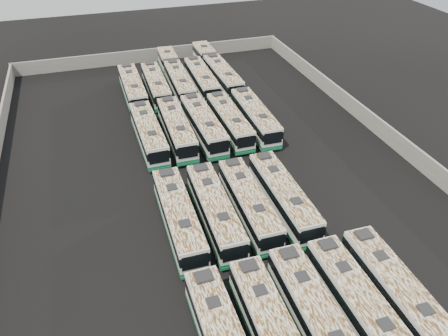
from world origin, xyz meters
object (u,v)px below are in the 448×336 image
at_px(bus_midback_far_left, 149,133).
at_px(bus_back_right, 202,80).
at_px(bus_midfront_left, 215,211).
at_px(bus_midfront_right, 283,196).
at_px(bus_midback_left, 177,128).
at_px(bus_midback_far_right, 255,117).
at_px(bus_back_center, 176,75).
at_px(bus_front_left, 273,333).
at_px(bus_midfront_far_left, 179,217).
at_px(bus_front_right, 360,307).
at_px(bus_front_far_right, 397,294).
at_px(bus_back_far_left, 133,88).
at_px(bus_back_far_right, 216,69).
at_px(bus_midback_right, 230,121).
at_px(bus_midfront_center, 249,203).
at_px(bus_midback_center, 203,125).
at_px(bus_back_left, 156,85).
at_px(bus_front_center, 316,318).

bearing_deg(bus_midback_far_left, bus_back_right, 51.62).
relative_size(bus_midfront_left, bus_back_right, 0.99).
distance_m(bus_midfront_right, bus_midback_left, 17.34).
bearing_deg(bus_midback_far_right, bus_back_center, 112.74).
xyz_separation_m(bus_front_left, bus_midback_far_left, (-3.41, 29.22, 0.04)).
distance_m(bus_front_left, bus_back_right, 43.09).
distance_m(bus_midfront_far_left, bus_midback_far_left, 15.73).
distance_m(bus_front_right, bus_back_right, 42.52).
relative_size(bus_front_far_right, bus_midback_left, 0.98).
bearing_deg(bus_front_left, bus_midback_far_left, 97.35).
bearing_deg(bus_back_far_left, bus_midback_left, -76.04).
distance_m(bus_back_right, bus_back_far_right, 4.68).
distance_m(bus_midfront_left, bus_midback_right, 17.25).
distance_m(bus_front_left, bus_midfront_far_left, 13.91).
relative_size(bus_front_far_right, bus_back_far_right, 0.63).
xyz_separation_m(bus_front_left, bus_midfront_center, (3.32, 13.49, -0.01)).
bearing_deg(bus_midfront_center, bus_back_far_right, 79.05).
distance_m(bus_midfront_left, bus_midfront_center, 3.34).
relative_size(bus_midback_left, bus_back_right, 1.01).
bearing_deg(bus_back_center, bus_midback_right, -77.54).
bearing_deg(bus_back_far_left, bus_midback_center, -63.72).
bearing_deg(bus_midfront_right, bus_back_left, 103.32).
bearing_deg(bus_midback_far_right, bus_back_right, 104.81).
bearing_deg(bus_back_far_right, bus_back_right, -135.25).
relative_size(bus_front_center, bus_midfront_right, 1.00).
height_order(bus_front_far_right, bus_midfront_right, bus_midfront_right).
height_order(bus_back_far_left, bus_back_center, bus_back_far_left).
bearing_deg(bus_front_far_right, bus_back_left, 103.72).
xyz_separation_m(bus_front_left, bus_front_far_right, (10.03, 0.20, 0.02)).
distance_m(bus_midback_right, bus_back_right, 13.29).
xyz_separation_m(bus_midback_center, bus_back_far_left, (-6.70, 13.38, -0.02)).
relative_size(bus_front_right, bus_back_center, 0.66).
relative_size(bus_midfront_far_left, bus_midfront_left, 1.01).
height_order(bus_midfront_far_left, bus_midfront_center, bus_midfront_far_left).
distance_m(bus_midfront_left, bus_midback_left, 15.96).
xyz_separation_m(bus_front_left, bus_back_center, (3.49, 45.64, 0.00)).
relative_size(bus_midback_left, bus_back_far_right, 0.65).
bearing_deg(bus_midback_right, bus_front_far_right, -83.92).
distance_m(bus_front_left, bus_back_far_left, 42.75).
relative_size(bus_front_center, bus_front_far_right, 1.01).
relative_size(bus_front_far_right, bus_midback_right, 1.02).
xyz_separation_m(bus_midfront_far_left, bus_back_far_right, (13.42, 32.40, 0.01)).
bearing_deg(bus_midfront_center, bus_midback_far_left, 113.91).
relative_size(bus_front_far_right, bus_back_right, 0.99).
bearing_deg(bus_back_left, bus_midback_center, -75.10).
bearing_deg(bus_back_left, bus_front_right, -80.11).
bearing_deg(bus_back_far_right, bus_front_right, -94.85).
distance_m(bus_front_far_right, bus_midback_center, 29.80).
xyz_separation_m(bus_midback_far_left, bus_midback_center, (6.72, 0.01, 0.03)).
bearing_deg(bus_midfront_right, bus_midfront_far_left, 179.53).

